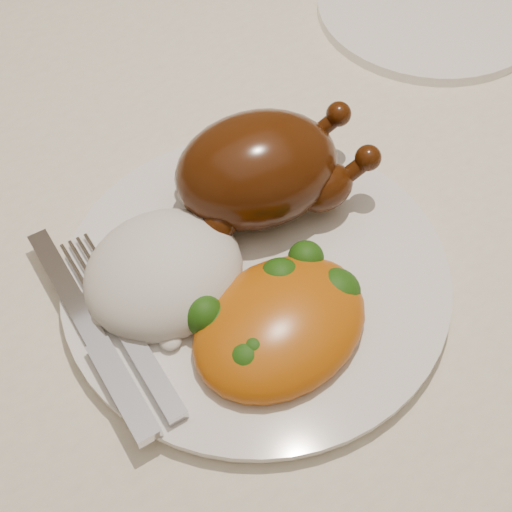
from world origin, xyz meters
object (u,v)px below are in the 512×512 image
roast_chicken (262,168)px  side_plate (429,10)px  dinner_plate (256,276)px  dining_table (293,224)px

roast_chicken → side_plate: bearing=35.7°
dinner_plate → side_plate: size_ratio=1.24×
side_plate → roast_chicken: roast_chicken is taller
dining_table → roast_chicken: bearing=-146.3°
dinner_plate → roast_chicken: (0.04, 0.06, 0.05)m
dinner_plate → side_plate: bearing=30.5°
dining_table → roast_chicken: (-0.06, -0.04, 0.16)m
dining_table → dinner_plate: bearing=-136.3°
dining_table → side_plate: size_ratio=6.67×
roast_chicken → dinner_plate: bearing=-115.1°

